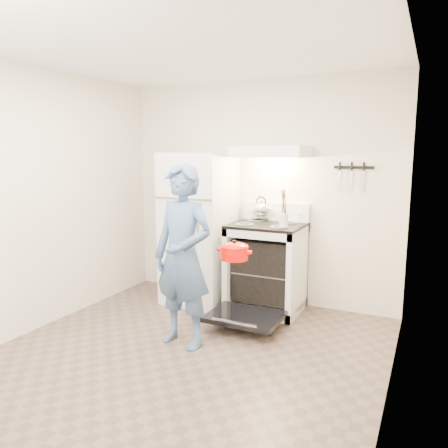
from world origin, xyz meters
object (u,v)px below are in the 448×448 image
(refrigerator, at_px, (199,228))
(tea_kettle, at_px, (261,208))
(dutch_oven, at_px, (234,253))
(person, at_px, (183,257))
(stove_body, at_px, (266,269))

(refrigerator, distance_m, tea_kettle, 0.74)
(refrigerator, bearing_deg, dutch_oven, -45.47)
(refrigerator, relative_size, person, 1.06)
(stove_body, xyz_separation_m, dutch_oven, (0.00, -0.85, 0.35))
(tea_kettle, height_order, person, person)
(tea_kettle, relative_size, person, 0.17)
(stove_body, xyz_separation_m, tea_kettle, (-0.15, 0.22, 0.62))
(refrigerator, bearing_deg, stove_body, 1.77)
(person, relative_size, dutch_oven, 4.97)
(stove_body, relative_size, dutch_oven, 2.85)
(refrigerator, distance_m, person, 1.20)
(stove_body, bearing_deg, person, -107.59)
(person, height_order, dutch_oven, person)
(stove_body, bearing_deg, dutch_oven, -89.91)
(tea_kettle, bearing_deg, stove_body, -54.92)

